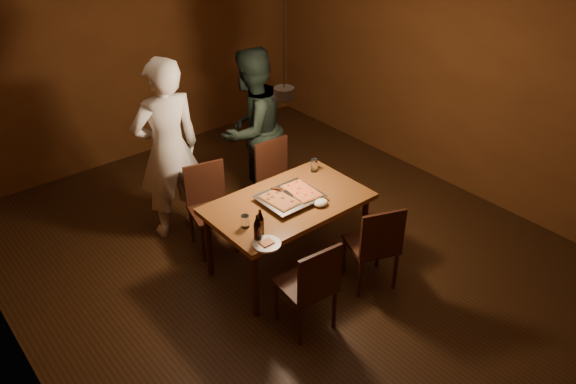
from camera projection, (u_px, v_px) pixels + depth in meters
room_shell at (284, 130)px, 5.03m from camera, size 6.00×6.00×6.00m
dining_table at (288, 208)px, 5.26m from camera, size 1.50×0.90×0.75m
chair_far_left at (209, 199)px, 5.66m from camera, size 0.50×0.50×0.49m
chair_far_right at (277, 173)px, 6.10m from camera, size 0.44×0.44×0.49m
chair_near_left at (312, 281)px, 4.59m from camera, size 0.46×0.46×0.49m
chair_near_right at (376, 240)px, 5.07m from camera, size 0.54×0.54×0.49m
pizza_tray at (290, 198)px, 5.22m from camera, size 0.56×0.46×0.05m
pizza_meat at (280, 200)px, 5.14m from camera, size 0.24×0.36×0.02m
pizza_cheese at (301, 191)px, 5.27m from camera, size 0.26×0.39×0.02m
spatula at (288, 193)px, 5.22m from camera, size 0.17×0.26×0.04m
beer_bottle_a at (258, 228)px, 4.64m from camera, size 0.07×0.07×0.25m
beer_bottle_b at (260, 223)px, 4.71m from camera, size 0.07×0.07×0.25m
water_glass_left at (245, 221)px, 4.84m from camera, size 0.07×0.07×0.12m
water_glass_right at (314, 165)px, 5.67m from camera, size 0.07×0.07×0.14m
plate_slice at (267, 244)px, 4.64m from camera, size 0.24×0.24×0.03m
napkin at (321, 203)px, 5.14m from camera, size 0.14×0.11×0.06m
diner_white at (168, 150)px, 5.64m from camera, size 0.74×0.52×1.93m
diner_dark at (252, 129)px, 6.19m from camera, size 1.03×0.89×1.82m
pendant_lamp at (284, 92)px, 4.84m from camera, size 0.18×0.18×1.10m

